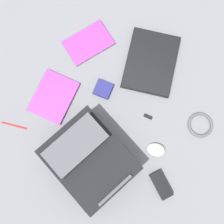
{
  "coord_description": "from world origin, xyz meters",
  "views": [
    {
      "loc": [
        0.2,
        0.09,
        1.41
      ],
      "look_at": [
        0.01,
        -0.01,
        0.02
      ],
      "focal_mm": 43.24,
      "sensor_mm": 36.0,
      "label": 1
    }
  ],
  "objects_px": {
    "computer_mouse": "(156,150)",
    "book_blue": "(88,43)",
    "power_brick": "(161,185)",
    "pen_black": "(14,125)",
    "usb_stick": "(148,117)",
    "cable_coil": "(200,125)",
    "backpack": "(89,158)",
    "book_red": "(53,97)",
    "earbud_pouch": "(103,89)",
    "laptop": "(151,62)"
  },
  "relations": [
    {
      "from": "book_blue",
      "to": "pen_black",
      "type": "height_order",
      "value": "book_blue"
    },
    {
      "from": "power_brick",
      "to": "backpack",
      "type": "bearing_deg",
      "value": -82.15
    },
    {
      "from": "pen_black",
      "to": "usb_stick",
      "type": "relative_size",
      "value": 2.95
    },
    {
      "from": "laptop",
      "to": "book_red",
      "type": "relative_size",
      "value": 1.54
    },
    {
      "from": "backpack",
      "to": "power_brick",
      "type": "distance_m",
      "value": 0.39
    },
    {
      "from": "laptop",
      "to": "pen_black",
      "type": "distance_m",
      "value": 0.8
    },
    {
      "from": "power_brick",
      "to": "usb_stick",
      "type": "bearing_deg",
      "value": -142.49
    },
    {
      "from": "backpack",
      "to": "book_blue",
      "type": "bearing_deg",
      "value": -149.92
    },
    {
      "from": "earbud_pouch",
      "to": "usb_stick",
      "type": "xyz_separation_m",
      "value": [
        0.02,
        0.28,
        -0.01
      ]
    },
    {
      "from": "computer_mouse",
      "to": "book_red",
      "type": "bearing_deg",
      "value": -104.57
    },
    {
      "from": "backpack",
      "to": "earbud_pouch",
      "type": "xyz_separation_m",
      "value": [
        -0.35,
        -0.11,
        -0.08
      ]
    },
    {
      "from": "book_red",
      "to": "usb_stick",
      "type": "xyz_separation_m",
      "value": [
        -0.15,
        0.49,
        -0.01
      ]
    },
    {
      "from": "power_brick",
      "to": "usb_stick",
      "type": "height_order",
      "value": "power_brick"
    },
    {
      "from": "backpack",
      "to": "book_red",
      "type": "height_order",
      "value": "backpack"
    },
    {
      "from": "earbud_pouch",
      "to": "usb_stick",
      "type": "relative_size",
      "value": 1.85
    },
    {
      "from": "backpack",
      "to": "usb_stick",
      "type": "height_order",
      "value": "backpack"
    },
    {
      "from": "book_red",
      "to": "pen_black",
      "type": "bearing_deg",
      "value": -24.85
    },
    {
      "from": "earbud_pouch",
      "to": "laptop",
      "type": "bearing_deg",
      "value": 148.19
    },
    {
      "from": "book_red",
      "to": "pen_black",
      "type": "xyz_separation_m",
      "value": [
        0.23,
        -0.11,
        -0.01
      ]
    },
    {
      "from": "cable_coil",
      "to": "usb_stick",
      "type": "relative_size",
      "value": 2.85
    },
    {
      "from": "backpack",
      "to": "book_red",
      "type": "relative_size",
      "value": 1.85
    },
    {
      "from": "book_blue",
      "to": "usb_stick",
      "type": "distance_m",
      "value": 0.52
    },
    {
      "from": "backpack",
      "to": "computer_mouse",
      "type": "xyz_separation_m",
      "value": [
        -0.19,
        0.28,
        -0.07
      ]
    },
    {
      "from": "pen_black",
      "to": "computer_mouse",
      "type": "bearing_deg",
      "value": 108.48
    },
    {
      "from": "book_blue",
      "to": "earbud_pouch",
      "type": "bearing_deg",
      "value": 46.12
    },
    {
      "from": "computer_mouse",
      "to": "pen_black",
      "type": "xyz_separation_m",
      "value": [
        0.24,
        -0.71,
        -0.02
      ]
    },
    {
      "from": "cable_coil",
      "to": "usb_stick",
      "type": "bearing_deg",
      "value": -70.89
    },
    {
      "from": "power_brick",
      "to": "earbud_pouch",
      "type": "distance_m",
      "value": 0.57
    },
    {
      "from": "power_brick",
      "to": "book_blue",
      "type": "bearing_deg",
      "value": -125.1
    },
    {
      "from": "computer_mouse",
      "to": "usb_stick",
      "type": "height_order",
      "value": "computer_mouse"
    },
    {
      "from": "book_blue",
      "to": "cable_coil",
      "type": "distance_m",
      "value": 0.74
    },
    {
      "from": "computer_mouse",
      "to": "laptop",
      "type": "bearing_deg",
      "value": -165.24
    },
    {
      "from": "book_blue",
      "to": "earbud_pouch",
      "type": "distance_m",
      "value": 0.27
    },
    {
      "from": "laptop",
      "to": "computer_mouse",
      "type": "distance_m",
      "value": 0.47
    },
    {
      "from": "cable_coil",
      "to": "usb_stick",
      "type": "xyz_separation_m",
      "value": [
        0.09,
        -0.26,
        -0.0
      ]
    },
    {
      "from": "earbud_pouch",
      "to": "usb_stick",
      "type": "bearing_deg",
      "value": 86.63
    },
    {
      "from": "book_red",
      "to": "power_brick",
      "type": "distance_m",
      "value": 0.72
    },
    {
      "from": "backpack",
      "to": "cable_coil",
      "type": "relative_size",
      "value": 3.58
    },
    {
      "from": "book_red",
      "to": "earbud_pouch",
      "type": "bearing_deg",
      "value": 127.37
    },
    {
      "from": "laptop",
      "to": "usb_stick",
      "type": "xyz_separation_m",
      "value": [
        0.27,
        0.12,
        -0.01
      ]
    },
    {
      "from": "computer_mouse",
      "to": "power_brick",
      "type": "bearing_deg",
      "value": 20.37
    },
    {
      "from": "pen_black",
      "to": "cable_coil",
      "type": "bearing_deg",
      "value": 118.46
    },
    {
      "from": "earbud_pouch",
      "to": "cable_coil",
      "type": "bearing_deg",
      "value": 97.79
    },
    {
      "from": "backpack",
      "to": "book_blue",
      "type": "xyz_separation_m",
      "value": [
        -0.54,
        -0.31,
        -0.08
      ]
    },
    {
      "from": "computer_mouse",
      "to": "pen_black",
      "type": "bearing_deg",
      "value": -86.87
    },
    {
      "from": "book_blue",
      "to": "pen_black",
      "type": "distance_m",
      "value": 0.59
    },
    {
      "from": "computer_mouse",
      "to": "book_blue",
      "type": "bearing_deg",
      "value": -135.58
    },
    {
      "from": "laptop",
      "to": "usb_stick",
      "type": "relative_size",
      "value": 8.5
    },
    {
      "from": "backpack",
      "to": "laptop",
      "type": "bearing_deg",
      "value": 176.08
    },
    {
      "from": "book_red",
      "to": "earbud_pouch",
      "type": "height_order",
      "value": "earbud_pouch"
    }
  ]
}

